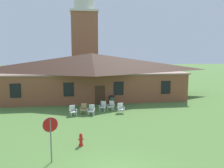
# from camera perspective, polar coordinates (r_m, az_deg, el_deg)

# --- Properties ---
(brick_building) EXTENTS (22.79, 10.40, 5.64)m
(brick_building) POSITION_cam_1_polar(r_m,az_deg,el_deg) (29.40, -5.21, 2.43)
(brick_building) COLOR brown
(brick_building) RESTS_ON ground
(dome_tower) EXTENTS (5.18, 5.18, 19.13)m
(dome_tower) POSITION_cam_1_polar(r_m,az_deg,el_deg) (43.83, -7.03, 11.89)
(dome_tower) COLOR #93563D
(dome_tower) RESTS_ON ground
(stop_sign) EXTENTS (0.76, 0.30, 2.43)m
(stop_sign) POSITION_cam_1_polar(r_m,az_deg,el_deg) (12.15, -15.41, -11.33)
(stop_sign) COLOR slate
(stop_sign) RESTS_ON ground
(lawn_chair_by_porch) EXTENTS (0.76, 0.82, 0.96)m
(lawn_chair_by_porch) POSITION_cam_1_polar(r_m,az_deg,el_deg) (20.79, -10.00, -6.62)
(lawn_chair_by_porch) COLOR silver
(lawn_chair_by_porch) RESTS_ON ground
(lawn_chair_near_door) EXTENTS (0.69, 0.73, 0.96)m
(lawn_chair_near_door) POSITION_cam_1_polar(r_m,az_deg,el_deg) (21.37, -7.21, -6.16)
(lawn_chair_near_door) COLOR tan
(lawn_chair_near_door) RESTS_ON ground
(lawn_chair_left_end) EXTENTS (0.74, 0.79, 0.96)m
(lawn_chair_left_end) POSITION_cam_1_polar(r_m,az_deg,el_deg) (20.80, -5.26, -6.52)
(lawn_chair_left_end) COLOR silver
(lawn_chair_left_end) RESTS_ON ground
(lawn_chair_middle) EXTENTS (0.78, 0.83, 0.96)m
(lawn_chair_middle) POSITION_cam_1_polar(r_m,az_deg,el_deg) (22.17, -2.30, -5.59)
(lawn_chair_middle) COLOR white
(lawn_chair_middle) RESTS_ON ground
(lawn_chair_right_end) EXTENTS (0.83, 0.86, 0.96)m
(lawn_chair_right_end) POSITION_cam_1_polar(r_m,az_deg,el_deg) (22.33, -0.20, -5.48)
(lawn_chair_right_end) COLOR silver
(lawn_chair_right_end) RESTS_ON ground
(lawn_chair_far_side) EXTENTS (0.67, 0.71, 0.96)m
(lawn_chair_far_side) POSITION_cam_1_polar(r_m,az_deg,el_deg) (21.34, 2.21, -6.12)
(lawn_chair_far_side) COLOR white
(lawn_chair_far_side) RESTS_ON ground
(fire_hydrant) EXTENTS (0.36, 0.28, 0.79)m
(fire_hydrant) POSITION_cam_1_polar(r_m,az_deg,el_deg) (14.32, -7.92, -13.89)
(fire_hydrant) COLOR red
(fire_hydrant) RESTS_ON ground
(trash_bin) EXTENTS (0.56, 0.56, 0.98)m
(trash_bin) POSITION_cam_1_polar(r_m,az_deg,el_deg) (24.72, -0.09, -4.17)
(trash_bin) COLOR #335638
(trash_bin) RESTS_ON ground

